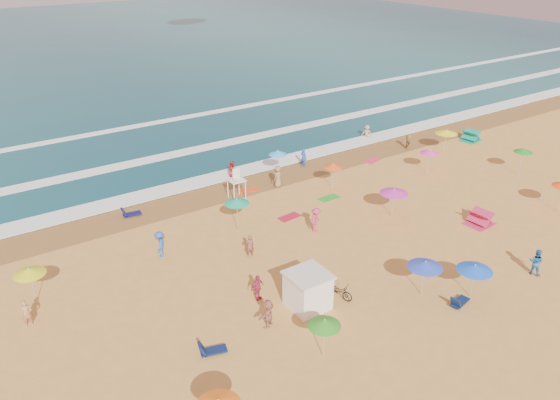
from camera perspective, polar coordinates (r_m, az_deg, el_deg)
ground at (r=34.72m, az=4.01°, el=-6.28°), size 220.00×220.00×0.00m
ocean at (r=110.09m, az=-24.63°, el=14.01°), size 220.00×140.00×0.18m
wet_sand at (r=44.00m, az=-5.96°, el=0.96°), size 220.00×220.00×0.00m
surf_foam at (r=51.34m, az=-10.69°, el=4.49°), size 200.00×18.70×0.05m
cabana at (r=30.16m, az=2.93°, el=-9.51°), size 2.00×2.00×2.00m
cabana_roof at (r=29.56m, az=2.97°, el=-7.83°), size 2.20×2.20×0.12m
bicycle at (r=31.26m, az=6.07°, el=-9.37°), size 1.26×1.94×0.97m
lifeguard_stand at (r=42.26m, az=-4.57°, el=1.49°), size 1.20×1.20×2.10m
beach_umbrellas at (r=33.79m, az=4.54°, el=-3.19°), size 52.04×24.03×0.74m
loungers at (r=34.13m, az=12.83°, el=-7.24°), size 60.68×24.87×0.34m
towels at (r=33.73m, az=4.73°, el=-7.35°), size 42.94×29.29×0.03m
popup_tents at (r=49.35m, az=19.70°, el=3.11°), size 16.00×13.63×1.20m
beachgoers at (r=36.66m, az=-2.00°, el=-2.93°), size 45.71×25.12×2.06m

